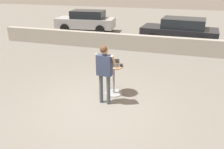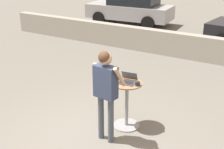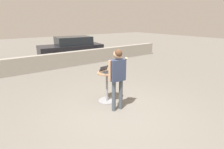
# 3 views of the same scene
# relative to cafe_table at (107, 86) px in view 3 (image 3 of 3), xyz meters

# --- Properties ---
(ground_plane) EXTENTS (50.00, 50.00, 0.00)m
(ground_plane) POSITION_rel_cafe_table_xyz_m (-0.21, -0.87, -0.52)
(ground_plane) COLOR slate
(pavement_kerb) EXTENTS (15.53, 0.35, 0.82)m
(pavement_kerb) POSITION_rel_cafe_table_xyz_m (-0.21, 4.89, -0.10)
(pavement_kerb) COLOR gray
(pavement_kerb) RESTS_ON ground_plane
(cafe_table) EXTENTS (0.60, 0.60, 0.96)m
(cafe_table) POSITION_rel_cafe_table_xyz_m (0.00, 0.00, 0.00)
(cafe_table) COLOR gray
(cafe_table) RESTS_ON ground_plane
(laptop) EXTENTS (0.36, 0.36, 0.19)m
(laptop) POSITION_rel_cafe_table_xyz_m (-0.01, 0.03, 0.49)
(laptop) COLOR #515156
(laptop) RESTS_ON cafe_table
(coffee_mug) EXTENTS (0.12, 0.09, 0.08)m
(coffee_mug) POSITION_rel_cafe_table_xyz_m (0.24, -0.02, 0.49)
(coffee_mug) COLOR #232328
(coffee_mug) RESTS_ON cafe_table
(standing_person) EXTENTS (0.59, 0.36, 1.78)m
(standing_person) POSITION_rel_cafe_table_xyz_m (-0.09, -0.65, 0.63)
(standing_person) COLOR #424C56
(standing_person) RESTS_ON ground_plane
(parked_car_further_down) EXTENTS (4.33, 2.24, 1.45)m
(parked_car_further_down) POSITION_rel_cafe_table_xyz_m (1.94, 6.98, 0.24)
(parked_car_further_down) COLOR black
(parked_car_further_down) RESTS_ON ground_plane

